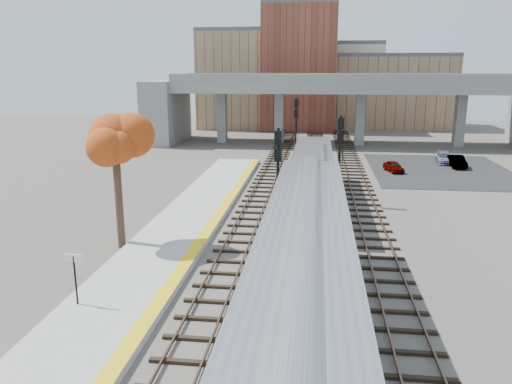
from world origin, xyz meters
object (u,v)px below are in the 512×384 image
(tree, at_px, (115,139))
(car_a, at_px, (394,167))
(coach, at_px, (303,305))
(signal_mast_near, at_px, (278,183))
(car_c, at_px, (444,158))
(signal_mast_far, at_px, (296,130))
(signal_mast_mid, at_px, (339,162))
(locomotive, at_px, (312,175))
(car_b, at_px, (457,162))

(tree, distance_m, car_a, 31.27)
(coach, height_order, signal_mast_near, signal_mast_near)
(coach, relative_size, car_c, 6.34)
(signal_mast_far, height_order, car_a, signal_mast_far)
(coach, bearing_deg, signal_mast_far, 92.92)
(signal_mast_mid, height_order, car_c, signal_mast_mid)
(signal_mast_mid, bearing_deg, locomotive, -173.64)
(locomotive, relative_size, signal_mast_far, 2.71)
(locomotive, bearing_deg, tree, -134.93)
(locomotive, distance_m, signal_mast_mid, 2.27)
(signal_mast_mid, bearing_deg, coach, -95.01)
(car_c, bearing_deg, signal_mast_mid, -116.16)
(tree, bearing_deg, car_a, 51.91)
(locomotive, xyz_separation_m, signal_mast_far, (-2.10, 18.63, 1.20))
(signal_mast_mid, xyz_separation_m, tree, (-12.90, -11.15, 3.02))
(signal_mast_mid, relative_size, signal_mast_far, 0.97)
(signal_mast_near, relative_size, car_b, 1.75)
(signal_mast_mid, relative_size, car_c, 1.73)
(signal_mast_near, height_order, signal_mast_mid, signal_mast_mid)
(signal_mast_mid, xyz_separation_m, car_a, (6.05, 13.03, -2.76))
(car_a, xyz_separation_m, car_b, (6.94, 3.16, 0.09))
(signal_mast_near, height_order, car_a, signal_mast_near)
(signal_mast_mid, distance_m, tree, 17.32)
(locomotive, height_order, car_c, locomotive)
(locomotive, relative_size, signal_mast_near, 2.87)
(signal_mast_mid, height_order, tree, tree)
(coach, relative_size, signal_mast_near, 3.77)
(tree, relative_size, car_a, 2.71)
(car_c, bearing_deg, tree, -123.00)
(signal_mast_near, bearing_deg, signal_mast_far, 90.00)
(signal_mast_far, height_order, car_b, signal_mast_far)
(coach, xyz_separation_m, tree, (-10.90, 11.68, 3.56))
(signal_mast_far, xyz_separation_m, car_a, (10.15, -5.37, -2.90))
(car_c, bearing_deg, signal_mast_near, -115.31)
(signal_mast_far, relative_size, car_c, 1.78)
(locomotive, distance_m, signal_mast_far, 18.78)
(tree, bearing_deg, car_c, 49.79)
(coach, relative_size, car_b, 6.59)
(locomotive, height_order, coach, coach)
(signal_mast_near, xyz_separation_m, car_c, (16.37, 25.67, -2.59))
(coach, relative_size, car_a, 7.92)
(coach, distance_m, signal_mast_mid, 22.92)
(signal_mast_mid, xyz_separation_m, signal_mast_far, (-4.10, 18.41, 0.14))
(car_a, bearing_deg, signal_mast_near, -131.69)
(signal_mast_near, xyz_separation_m, signal_mast_far, (-0.00, 25.45, 0.27))
(car_b, bearing_deg, locomotive, -131.95)
(signal_mast_mid, xyz_separation_m, car_c, (12.27, 18.63, -2.73))
(coach, height_order, tree, tree)
(tree, height_order, car_a, tree)
(signal_mast_near, relative_size, signal_mast_far, 0.94)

